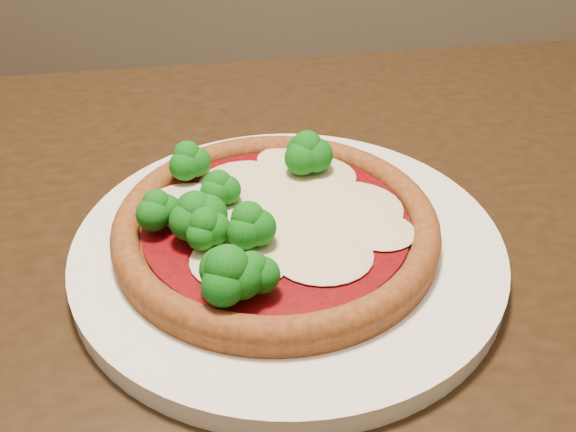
{
  "coord_description": "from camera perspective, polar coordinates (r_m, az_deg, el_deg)",
  "views": [
    {
      "loc": [
        0.25,
        -0.22,
        1.08
      ],
      "look_at": [
        0.23,
        0.16,
        0.79
      ],
      "focal_mm": 40.0,
      "sensor_mm": 36.0,
      "label": 1
    }
  ],
  "objects": [
    {
      "name": "dining_table",
      "position": [
        0.6,
        -5.48,
        -9.95
      ],
      "size": [
        1.27,
        0.94,
        0.75
      ],
      "rotation": [
        0.0,
        0.0,
        0.22
      ],
      "color": "black",
      "rests_on": "floor"
    },
    {
      "name": "plate",
      "position": [
        0.5,
        0.0,
        -2.86
      ],
      "size": [
        0.33,
        0.33,
        0.02
      ],
      "primitive_type": "cylinder",
      "color": "white",
      "rests_on": "dining_table"
    },
    {
      "name": "pizza",
      "position": [
        0.49,
        -1.73,
        -0.42
      ],
      "size": [
        0.25,
        0.25,
        0.06
      ],
      "rotation": [
        0.0,
        0.0,
        -0.22
      ],
      "color": "brown",
      "rests_on": "plate"
    }
  ]
}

